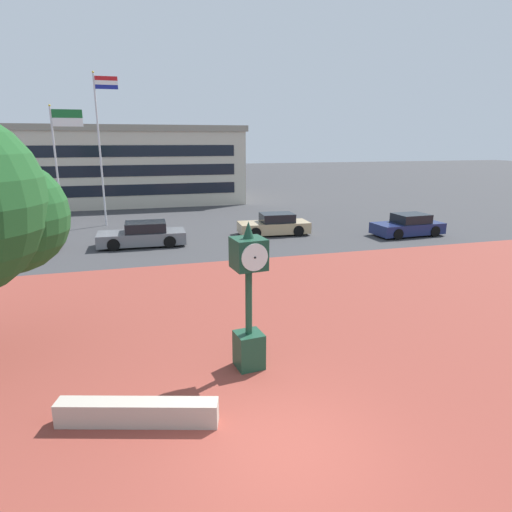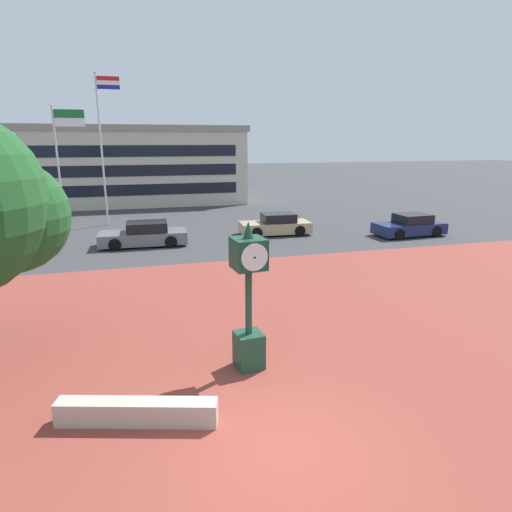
% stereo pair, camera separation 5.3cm
% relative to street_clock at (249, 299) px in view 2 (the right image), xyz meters
% --- Properties ---
extents(ground_plane, '(200.00, 200.00, 0.00)m').
position_rel_street_clock_xyz_m(ground_plane, '(-0.17, -3.10, -1.80)').
color(ground_plane, '#38383A').
extents(plaza_brick_paving, '(44.00, 16.99, 0.01)m').
position_rel_street_clock_xyz_m(plaza_brick_paving, '(-0.17, 1.40, -1.80)').
color(plaza_brick_paving, brown).
rests_on(plaza_brick_paving, ground).
extents(planter_wall, '(3.18, 1.28, 0.50)m').
position_rel_street_clock_xyz_m(planter_wall, '(-2.72, -1.61, -1.55)').
color(planter_wall, '#ADA393').
rests_on(planter_wall, ground).
extents(street_clock, '(0.81, 0.86, 3.69)m').
position_rel_street_clock_xyz_m(street_clock, '(0.00, 0.00, 0.00)').
color(street_clock, '#19422D').
rests_on(street_clock, ground).
extents(car_street_near, '(4.20, 2.06, 1.28)m').
position_rel_street_clock_xyz_m(car_street_near, '(13.13, 12.61, -1.23)').
color(car_street_near, navy).
rests_on(car_street_near, ground).
extents(car_street_mid, '(4.60, 1.99, 1.28)m').
position_rel_street_clock_xyz_m(car_street_mid, '(-2.13, 14.14, -1.23)').
color(car_street_mid, slate).
rests_on(car_street_mid, ground).
extents(car_street_far, '(4.38, 2.15, 1.28)m').
position_rel_street_clock_xyz_m(car_street_far, '(-8.43, 14.17, -1.23)').
color(car_street_far, slate).
rests_on(car_street_far, ground).
extents(car_street_distant, '(4.26, 1.99, 1.28)m').
position_rel_street_clock_xyz_m(car_street_distant, '(5.56, 14.99, -1.23)').
color(car_street_distant, tan).
rests_on(car_street_distant, ground).
extents(flagpole_primary, '(1.90, 0.14, 7.61)m').
position_rel_street_clock_xyz_m(flagpole_primary, '(-6.73, 20.82, 2.87)').
color(flagpole_primary, silver).
rests_on(flagpole_primary, ground).
extents(flagpole_secondary, '(1.48, 0.14, 9.60)m').
position_rel_street_clock_xyz_m(flagpole_secondary, '(-4.21, 20.82, 3.65)').
color(flagpole_secondary, silver).
rests_on(flagpole_secondary, ground).
extents(civic_building, '(21.43, 12.49, 6.71)m').
position_rel_street_clock_xyz_m(civic_building, '(-3.40, 33.90, 1.56)').
color(civic_building, beige).
rests_on(civic_building, ground).
extents(street_lamp_post, '(0.36, 0.36, 5.93)m').
position_rel_street_clock_xyz_m(street_lamp_post, '(-8.87, 18.54, 1.88)').
color(street_lamp_post, '#4C4C51').
rests_on(street_lamp_post, ground).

